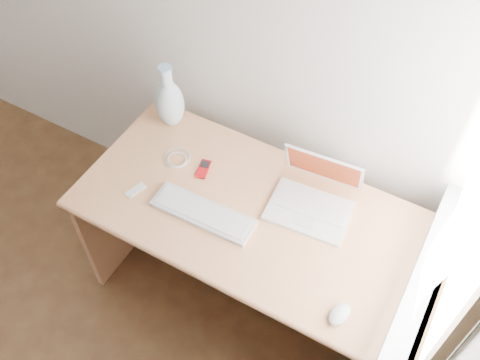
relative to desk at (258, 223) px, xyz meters
The scene contains 8 objects.
desk is the anchor object (origin of this frame).
laptop 0.34m from the desk, 16.51° to the left, with size 0.33×0.29×0.22m.
external_keyboard 0.33m from the desk, 127.06° to the right, with size 0.42×0.14×0.02m.
mouse 0.63m from the desk, 33.90° to the right, with size 0.06×0.10×0.04m, color white.
ipod 0.34m from the desk, behind, with size 0.07×0.11×0.01m.
cable_coil 0.45m from the desk, behind, with size 0.12×0.12×0.01m, color silver.
remote 0.54m from the desk, 152.90° to the right, with size 0.03×0.09×0.01m, color silver.
vase 0.65m from the desk, 162.76° to the left, with size 0.13×0.13×0.32m.
Camera 1 is at (1.56, 0.23, 2.45)m, focal length 40.00 mm.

